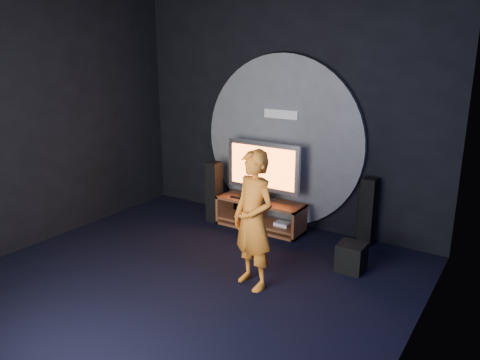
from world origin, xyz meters
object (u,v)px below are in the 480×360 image
tv (263,168)px  tower_speaker_right (368,212)px  tower_speaker_left (214,192)px  player (253,220)px  subwoofer (351,257)px  media_console (261,216)px

tv → tower_speaker_right: tv is taller
tower_speaker_left → player: player is taller
tower_speaker_left → tower_speaker_right: size_ratio=1.00×
tv → subwoofer: size_ratio=3.38×
subwoofer → media_console: bearing=159.9°
tower_speaker_left → player: 2.21m
media_console → tv: bearing=96.1°
tower_speaker_right → tv: bearing=-171.5°
tv → tower_speaker_right: 1.63m
subwoofer → player: player is taller
media_console → tv: tv is taller
media_console → tv: 0.74m
tv → tower_speaker_left: 0.92m
tower_speaker_left → player: bearing=-42.3°
tv → player: bearing=-63.2°
media_console → subwoofer: bearing=-20.1°
media_console → player: 1.89m
subwoofer → player: 1.43m
tower_speaker_left → subwoofer: (2.45, -0.49, -0.30)m
tv → tower_speaker_right: (1.55, 0.23, -0.45)m
tower_speaker_right → subwoofer: size_ratio=2.70×
media_console → tower_speaker_right: bearing=11.0°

